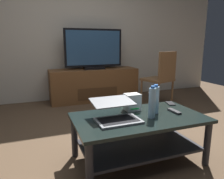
{
  "coord_description": "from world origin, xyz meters",
  "views": [
    {
      "loc": [
        -0.74,
        -1.91,
        1.08
      ],
      "look_at": [
        0.05,
        0.19,
        0.59
      ],
      "focal_mm": 33.77,
      "sensor_mm": 36.0,
      "label": 1
    }
  ],
  "objects_px": {
    "television": "(94,50)",
    "router_box": "(132,102)",
    "coffee_table": "(139,130)",
    "water_bottle_far": "(155,100)",
    "media_cabinet": "(94,85)",
    "laptop": "(116,113)",
    "dining_chair": "(161,76)",
    "water_bottle_near": "(152,103)",
    "tv_remote": "(174,111)",
    "cell_phone": "(170,103)"
  },
  "relations": [
    {
      "from": "television",
      "to": "dining_chair",
      "type": "relative_size",
      "value": 1.15
    },
    {
      "from": "television",
      "to": "dining_chair",
      "type": "xyz_separation_m",
      "value": [
        0.97,
        -0.78,
        -0.43
      ]
    },
    {
      "from": "media_cabinet",
      "to": "dining_chair",
      "type": "bearing_deg",
      "value": -39.33
    },
    {
      "from": "television",
      "to": "tv_remote",
      "type": "bearing_deg",
      "value": -86.08
    },
    {
      "from": "dining_chair",
      "to": "laptop",
      "type": "relative_size",
      "value": 2.43
    },
    {
      "from": "coffee_table",
      "to": "laptop",
      "type": "distance_m",
      "value": 0.3
    },
    {
      "from": "tv_remote",
      "to": "router_box",
      "type": "bearing_deg",
      "value": 148.29
    },
    {
      "from": "television",
      "to": "tv_remote",
      "type": "xyz_separation_m",
      "value": [
        0.15,
        -2.24,
        -0.51
      ]
    },
    {
      "from": "water_bottle_near",
      "to": "coffee_table",
      "type": "bearing_deg",
      "value": 140.44
    },
    {
      "from": "router_box",
      "to": "water_bottle_far",
      "type": "bearing_deg",
      "value": -44.26
    },
    {
      "from": "media_cabinet",
      "to": "water_bottle_far",
      "type": "xyz_separation_m",
      "value": [
        -0.03,
        -2.21,
        0.26
      ]
    },
    {
      "from": "coffee_table",
      "to": "water_bottle_far",
      "type": "bearing_deg",
      "value": 9.96
    },
    {
      "from": "router_box",
      "to": "television",
      "type": "bearing_deg",
      "value": 84.63
    },
    {
      "from": "dining_chair",
      "to": "cell_phone",
      "type": "bearing_deg",
      "value": -119.37
    },
    {
      "from": "cell_phone",
      "to": "dining_chair",
      "type": "bearing_deg",
      "value": 77.7
    },
    {
      "from": "laptop",
      "to": "router_box",
      "type": "xyz_separation_m",
      "value": [
        0.25,
        0.19,
        0.02
      ]
    },
    {
      "from": "television",
      "to": "water_bottle_far",
      "type": "distance_m",
      "value": 2.23
    },
    {
      "from": "media_cabinet",
      "to": "water_bottle_far",
      "type": "distance_m",
      "value": 2.23
    },
    {
      "from": "media_cabinet",
      "to": "tv_remote",
      "type": "distance_m",
      "value": 2.28
    },
    {
      "from": "media_cabinet",
      "to": "router_box",
      "type": "xyz_separation_m",
      "value": [
        -0.19,
        -2.06,
        0.22
      ]
    },
    {
      "from": "television",
      "to": "router_box",
      "type": "xyz_separation_m",
      "value": [
        -0.19,
        -2.04,
        -0.44
      ]
    },
    {
      "from": "media_cabinet",
      "to": "tv_remote",
      "type": "bearing_deg",
      "value": -86.12
    },
    {
      "from": "router_box",
      "to": "media_cabinet",
      "type": "bearing_deg",
      "value": 84.69
    },
    {
      "from": "water_bottle_near",
      "to": "tv_remote",
      "type": "bearing_deg",
      "value": 10.51
    },
    {
      "from": "coffee_table",
      "to": "dining_chair",
      "type": "height_order",
      "value": "dining_chair"
    },
    {
      "from": "dining_chair",
      "to": "water_bottle_near",
      "type": "relative_size",
      "value": 3.3
    },
    {
      "from": "router_box",
      "to": "coffee_table",
      "type": "bearing_deg",
      "value": -96.76
    },
    {
      "from": "television",
      "to": "media_cabinet",
      "type": "bearing_deg",
      "value": 90.0
    },
    {
      "from": "television",
      "to": "dining_chair",
      "type": "height_order",
      "value": "television"
    },
    {
      "from": "cell_phone",
      "to": "media_cabinet",
      "type": "bearing_deg",
      "value": 115.39
    },
    {
      "from": "laptop",
      "to": "cell_phone",
      "type": "relative_size",
      "value": 2.78
    },
    {
      "from": "router_box",
      "to": "water_bottle_near",
      "type": "bearing_deg",
      "value": -76.29
    },
    {
      "from": "coffee_table",
      "to": "media_cabinet",
      "type": "relative_size",
      "value": 0.71
    },
    {
      "from": "television",
      "to": "cell_phone",
      "type": "relative_size",
      "value": 7.76
    },
    {
      "from": "media_cabinet",
      "to": "water_bottle_far",
      "type": "height_order",
      "value": "water_bottle_far"
    },
    {
      "from": "media_cabinet",
      "to": "router_box",
      "type": "distance_m",
      "value": 2.08
    },
    {
      "from": "television",
      "to": "cell_phone",
      "type": "height_order",
      "value": "television"
    },
    {
      "from": "media_cabinet",
      "to": "television",
      "type": "height_order",
      "value": "television"
    },
    {
      "from": "water_bottle_far",
      "to": "media_cabinet",
      "type": "bearing_deg",
      "value": 89.22
    },
    {
      "from": "television",
      "to": "laptop",
      "type": "relative_size",
      "value": 2.79
    },
    {
      "from": "media_cabinet",
      "to": "laptop",
      "type": "height_order",
      "value": "media_cabinet"
    },
    {
      "from": "media_cabinet",
      "to": "cell_phone",
      "type": "xyz_separation_m",
      "value": [
        0.29,
        -2.01,
        0.14
      ]
    },
    {
      "from": "water_bottle_far",
      "to": "water_bottle_near",
      "type": "bearing_deg",
      "value": -133.43
    },
    {
      "from": "water_bottle_near",
      "to": "dining_chair",
      "type": "bearing_deg",
      "value": 54.02
    },
    {
      "from": "cell_phone",
      "to": "water_bottle_near",
      "type": "bearing_deg",
      "value": -126.75
    },
    {
      "from": "water_bottle_near",
      "to": "cell_phone",
      "type": "height_order",
      "value": "water_bottle_near"
    },
    {
      "from": "water_bottle_far",
      "to": "tv_remote",
      "type": "height_order",
      "value": "water_bottle_far"
    },
    {
      "from": "dining_chair",
      "to": "water_bottle_far",
      "type": "distance_m",
      "value": 1.74
    },
    {
      "from": "coffee_table",
      "to": "water_bottle_near",
      "type": "relative_size",
      "value": 4.1
    },
    {
      "from": "media_cabinet",
      "to": "water_bottle_far",
      "type": "relative_size",
      "value": 6.05
    }
  ]
}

